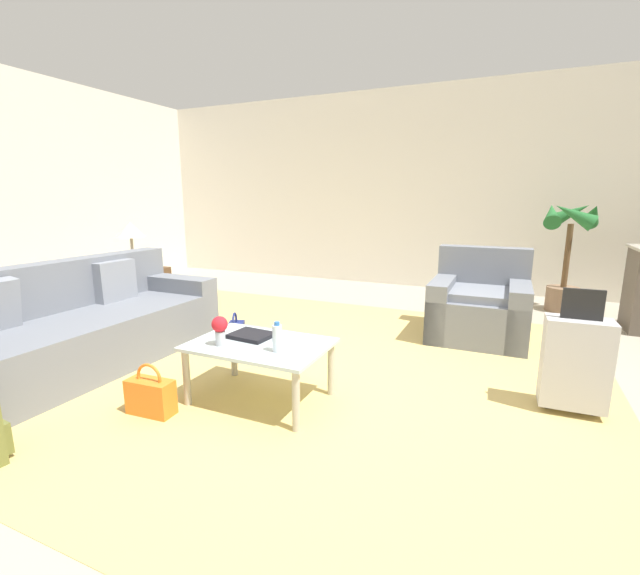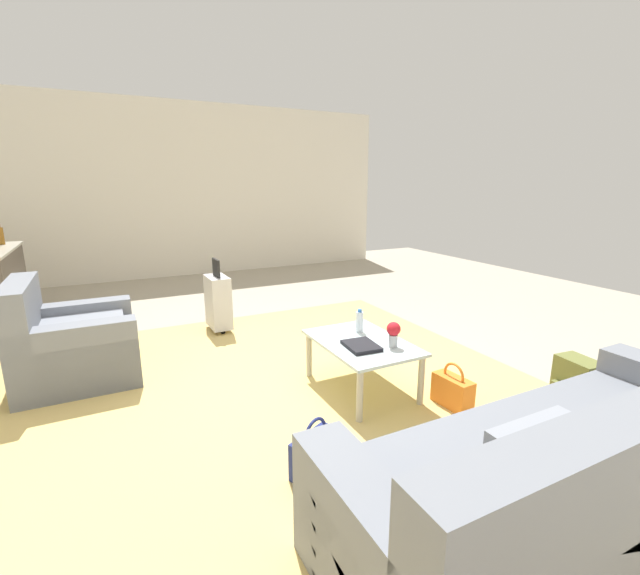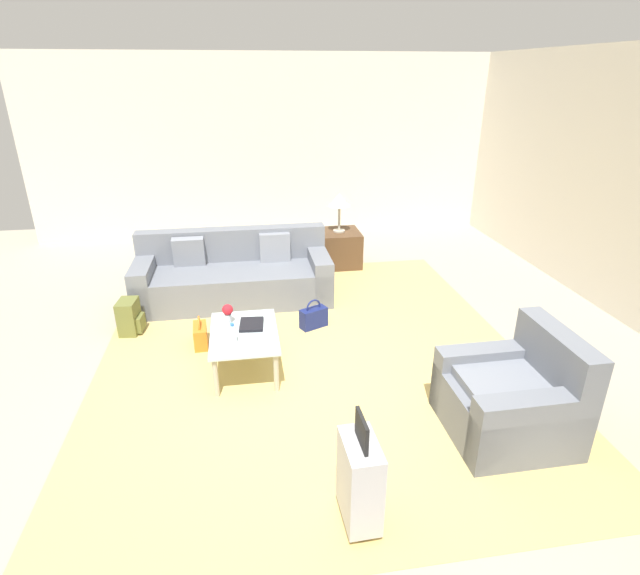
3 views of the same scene
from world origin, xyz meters
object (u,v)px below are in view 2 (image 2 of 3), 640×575
backpack_olive (576,385)px  flower_vase (393,332)px  armchair (68,347)px  handbag_navy (315,453)px  wine_bottle_amber (1,235)px  handbag_orange (453,391)px  water_bottle (360,322)px  coffee_table_book (361,346)px  suitcase_silver (218,301)px  coffee_table (362,348)px  couch (583,486)px

backpack_olive → flower_vase: bearing=55.6°
armchair → handbag_navy: 2.50m
wine_bottle_amber → handbag_orange: size_ratio=0.84×
handbag_navy → armchair: bearing=33.1°
wine_bottle_amber → flower_vase: bearing=-143.1°
water_bottle → coffee_table_book: water_bottle is taller
water_bottle → wine_bottle_amber: (3.76, 3.09, 0.51)m
wine_bottle_amber → suitcase_silver: bearing=-130.5°
armchair → handbag_navy: (-2.09, -1.36, -0.17)m
coffee_table_book → handbag_orange: coffee_table_book is taller
suitcase_silver → handbag_orange: (-2.56, -1.18, -0.23)m
coffee_table_book → handbag_navy: bearing=137.5°
water_bottle → wine_bottle_amber: wine_bottle_amber is taller
backpack_olive → wine_bottle_amber: bearing=40.8°
coffee_table → coffee_table_book: coffee_table_book is taller
armchair → suitcase_silver: armchair is taller
handbag_navy → suitcase_silver: bearing=-2.2°
handbag_orange → handbag_navy: bearing=100.2°
coffee_table → flower_vase: (-0.22, -0.15, 0.18)m
handbag_orange → backpack_olive: 0.92m
couch → coffee_table: bearing=3.2°
armchair → backpack_olive: armchair is taller
backpack_olive → couch: bearing=123.9°
couch → handbag_navy: couch is taller
coffee_table_book → suitcase_silver: (2.12, 0.62, -0.08)m
couch → coffee_table_book: size_ratio=8.55×
couch → armchair: size_ratio=2.64×
handbag_navy → water_bottle: bearing=-42.6°
backpack_olive → coffee_table_book: bearing=57.3°
flower_vase → suitcase_silver: (2.22, 0.85, -0.19)m
couch → suitcase_silver: 3.88m
armchair → suitcase_silver: (0.70, -1.47, 0.06)m
armchair → handbag_orange: size_ratio=2.62×
suitcase_silver → wine_bottle_amber: bearing=49.5°
wine_bottle_amber → suitcase_silver: (-1.96, -2.29, -0.67)m
coffee_table_book → handbag_navy: size_ratio=0.81×
armchair → coffee_table: bearing=-120.9°
water_bottle → wine_bottle_amber: 4.89m
coffee_table → water_bottle: water_bottle is taller
water_bottle → flower_vase: flower_vase is taller
wine_bottle_amber → handbag_orange: bearing=-142.5°
coffee_table → backpack_olive: size_ratio=2.38×
armchair → coffee_table_book: (-1.42, -2.09, 0.14)m
suitcase_silver → coffee_table_book: bearing=-163.7°
armchair → couch: bearing=-143.7°
water_bottle → flower_vase: bearing=-173.2°
coffee_table → wine_bottle_amber: 5.00m
coffee_table → water_bottle: (0.20, -0.10, 0.15)m
flower_vase → suitcase_silver: size_ratio=0.24×
handbag_orange → coffee_table_book: bearing=51.9°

